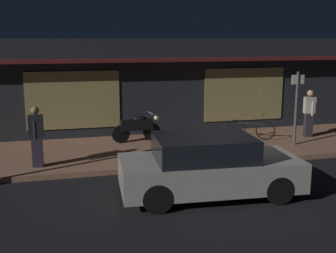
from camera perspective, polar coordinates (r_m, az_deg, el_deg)
ground_plane at (r=11.02m, az=5.51°, el=-7.19°), size 60.00×60.00×0.00m
sidewalk_slab at (r=13.74m, az=1.29°, el=-2.98°), size 18.00×4.00×0.15m
storefront_building at (r=16.67m, az=-1.82°, el=5.67°), size 18.00×3.30×3.60m
motorcycle at (r=14.29m, az=-4.18°, el=-0.08°), size 1.70×0.55×0.97m
bicycle_parked at (r=14.91m, az=11.13°, el=-0.32°), size 1.42×0.92×0.91m
person_photographer at (r=11.87m, az=-17.41°, el=-1.15°), size 0.39×0.61×1.67m
person_bystander at (r=15.71m, az=18.58°, el=1.83°), size 0.41×0.62×1.67m
sign_post at (r=14.30m, az=17.01°, el=2.96°), size 0.44×0.09×2.40m
parked_car_near at (r=9.74m, az=5.44°, el=-5.40°), size 4.21×2.03×1.42m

